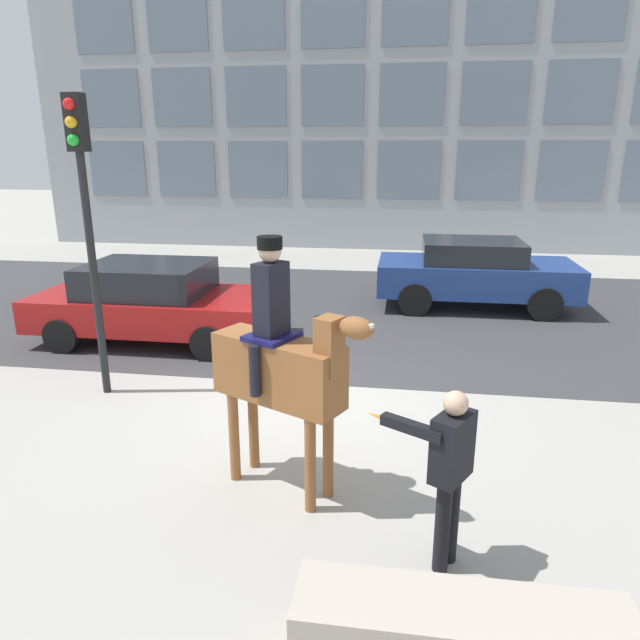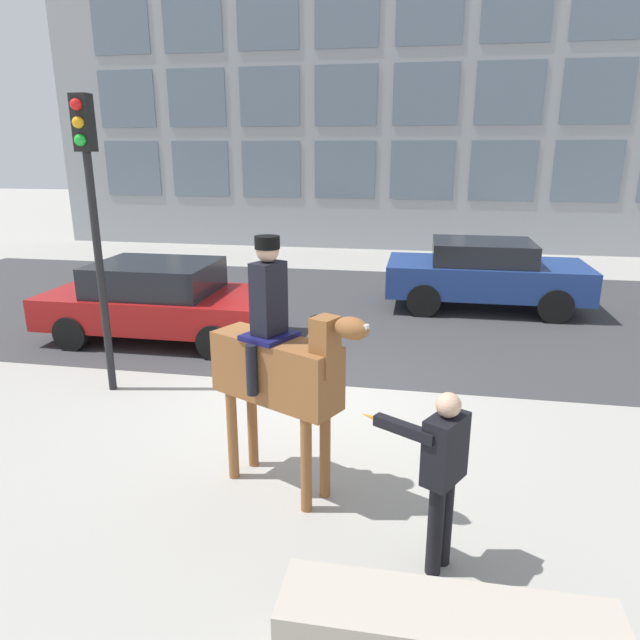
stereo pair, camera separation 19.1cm
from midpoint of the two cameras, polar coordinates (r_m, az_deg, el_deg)
ground_plane at (r=8.23m, az=-0.20°, el=-7.80°), size 80.00×80.00×0.00m
road_surface at (r=12.66m, az=3.69°, el=1.03°), size 23.92×8.50×0.01m
mounted_horse_lead at (r=5.63m, az=-3.22°, el=-4.38°), size 1.71×1.06×2.64m
pedestrian_bystander at (r=4.86m, az=13.20°, el=-14.27°), size 0.91×0.46×1.61m
street_car_near_lane at (r=10.94m, az=-15.11°, el=1.97°), size 4.29×2.05×1.44m
street_car_far_lane at (r=13.13m, az=16.54°, el=4.53°), size 4.26×2.03×1.51m
traffic_light at (r=8.38m, az=-21.27°, el=11.03°), size 0.24×0.29×4.10m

